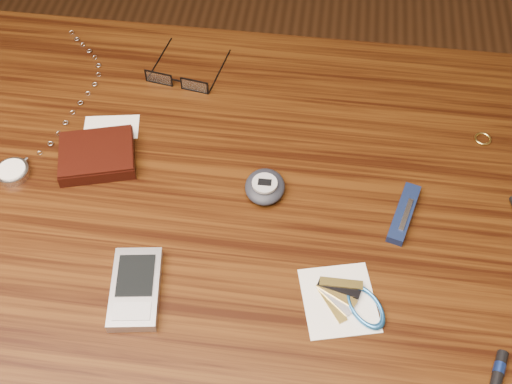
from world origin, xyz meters
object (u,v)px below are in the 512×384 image
(pocket_watch, at_px, (17,166))
(pda_phone, at_px, (135,288))
(desk, at_px, (211,239))
(pocket_knife, at_px, (404,213))
(wallet_and_card, at_px, (97,155))
(eyeglasses, at_px, (178,80))
(notepad_keys, at_px, (352,302))
(pedometer, at_px, (265,186))

(pocket_watch, relative_size, pda_phone, 2.88)
(desk, distance_m, pocket_knife, 0.28)
(wallet_and_card, height_order, pocket_watch, wallet_and_card)
(desk, bearing_deg, pocket_knife, 0.82)
(desk, height_order, eyeglasses, eyeglasses)
(desk, height_order, notepad_keys, notepad_keys)
(pda_phone, bearing_deg, notepad_keys, 3.77)
(desk, xyz_separation_m, notepad_keys, (0.20, -0.13, 0.11))
(wallet_and_card, distance_m, pda_phone, 0.22)
(desk, distance_m, pda_phone, 0.20)
(wallet_and_card, relative_size, pda_phone, 1.30)
(desk, height_order, wallet_and_card, wallet_and_card)
(pocket_watch, bearing_deg, pedometer, 0.81)
(desk, bearing_deg, notepad_keys, -33.93)
(eyeglasses, distance_m, notepad_keys, 0.44)
(pedometer, distance_m, notepad_keys, 0.20)
(desk, xyz_separation_m, pocket_watch, (-0.27, 0.02, 0.11))
(desk, bearing_deg, pocket_watch, 176.66)
(eyeglasses, relative_size, pocket_watch, 0.37)
(pocket_watch, relative_size, notepad_keys, 2.73)
(pda_phone, bearing_deg, eyeglasses, 93.53)
(desk, height_order, pocket_knife, pocket_knife)
(desk, bearing_deg, pda_phone, -111.79)
(wallet_and_card, bearing_deg, eyeglasses, 63.87)
(pedometer, bearing_deg, pocket_watch, -179.19)
(pocket_watch, bearing_deg, pocket_knife, -1.30)
(notepad_keys, bearing_deg, desk, 146.07)
(eyeglasses, distance_m, pedometer, 0.25)
(wallet_and_card, xyz_separation_m, pda_phone, (0.10, -0.20, -0.00))
(wallet_and_card, xyz_separation_m, pocket_knife, (0.42, -0.04, -0.00))
(wallet_and_card, distance_m, eyeglasses, 0.18)
(eyeglasses, height_order, pda_phone, eyeglasses)
(pda_phone, height_order, notepad_keys, pda_phone)
(pedometer, bearing_deg, pda_phone, -128.37)
(wallet_and_card, height_order, notepad_keys, wallet_and_card)
(desk, distance_m, notepad_keys, 0.26)
(pocket_watch, distance_m, pda_phone, 0.27)
(desk, distance_m, eyeglasses, 0.25)
(pda_phone, xyz_separation_m, notepad_keys, (0.26, 0.02, -0.00))
(pedometer, bearing_deg, eyeglasses, 129.74)
(desk, relative_size, pocket_knife, 10.26)
(wallet_and_card, height_order, pedometer, pedometer)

